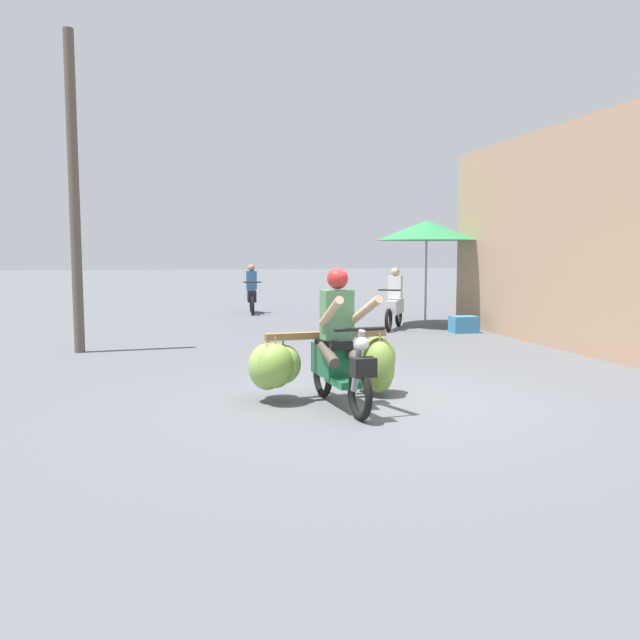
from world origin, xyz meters
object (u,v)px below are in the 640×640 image
(motorbike_distant_ahead_right, at_px, (395,304))
(produce_crate, at_px, (464,324))
(motorbike_main_loaded, at_px, (324,359))
(market_umbrella_near_shop, at_px, (427,230))
(motorbike_distant_ahead_left, at_px, (252,294))
(utility_pole, at_px, (74,194))

(motorbike_distant_ahead_right, distance_m, produce_crate, 1.66)
(motorbike_main_loaded, bearing_deg, motorbike_distant_ahead_right, 64.57)
(motorbike_distant_ahead_right, distance_m, market_umbrella_near_shop, 1.98)
(motorbike_distant_ahead_left, xyz_separation_m, produce_crate, (3.94, -5.62, -0.39))
(market_umbrella_near_shop, height_order, utility_pole, utility_pole)
(utility_pole, bearing_deg, motorbike_distant_ahead_right, 18.47)
(motorbike_distant_ahead_left, relative_size, motorbike_distant_ahead_right, 1.14)
(motorbike_main_loaded, distance_m, motorbike_distant_ahead_left, 11.49)
(motorbike_distant_ahead_left, bearing_deg, market_umbrella_near_shop, -48.73)
(utility_pole, bearing_deg, produce_crate, 8.44)
(motorbike_main_loaded, height_order, motorbike_distant_ahead_left, motorbike_main_loaded)
(motorbike_main_loaded, bearing_deg, market_umbrella_near_shop, 60.15)
(motorbike_main_loaded, relative_size, utility_pole, 0.35)
(motorbike_main_loaded, bearing_deg, utility_pole, 125.23)
(market_umbrella_near_shop, xyz_separation_m, utility_pole, (-7.52, -2.64, 0.48))
(motorbike_distant_ahead_right, relative_size, market_umbrella_near_shop, 0.57)
(market_umbrella_near_shop, bearing_deg, motorbike_main_loaded, -119.85)
(motorbike_main_loaded, distance_m, market_umbrella_near_shop, 8.63)
(utility_pole, bearing_deg, motorbike_main_loaded, -54.77)
(motorbike_main_loaded, bearing_deg, produce_crate, 52.39)
(produce_crate, bearing_deg, motorbike_main_loaded, -127.61)
(motorbike_distant_ahead_left, relative_size, market_umbrella_near_shop, 0.65)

